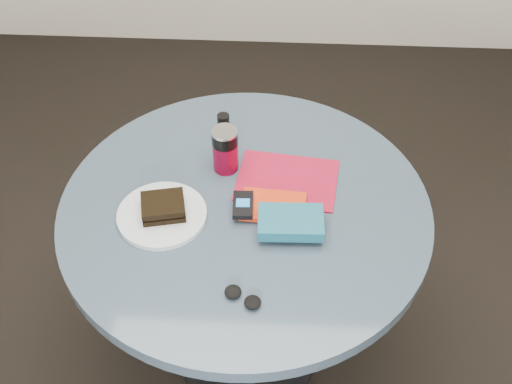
{
  "coord_description": "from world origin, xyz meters",
  "views": [
    {
      "loc": [
        0.09,
        -1.18,
        2.0
      ],
      "look_at": [
        0.03,
        0.0,
        0.8
      ],
      "focal_mm": 45.0,
      "sensor_mm": 36.0,
      "label": 1
    }
  ],
  "objects_px": {
    "sandwich": "(163,207)",
    "pepper_grinder": "(224,126)",
    "plate": "(162,215)",
    "mp3_player": "(243,205)",
    "red_book": "(273,206)",
    "novel": "(291,222)",
    "soda_can": "(225,150)",
    "magazine": "(287,180)",
    "headphones": "(243,297)",
    "table": "(246,244)"
  },
  "relations": [
    {
      "from": "novel",
      "to": "plate",
      "type": "bearing_deg",
      "value": 172.7
    },
    {
      "from": "sandwich",
      "to": "soda_can",
      "type": "distance_m",
      "value": 0.25
    },
    {
      "from": "plate",
      "to": "sandwich",
      "type": "bearing_deg",
      "value": 36.32
    },
    {
      "from": "plate",
      "to": "pepper_grinder",
      "type": "relative_size",
      "value": 2.86
    },
    {
      "from": "sandwich",
      "to": "mp3_player",
      "type": "height_order",
      "value": "sandwich"
    },
    {
      "from": "plate",
      "to": "magazine",
      "type": "xyz_separation_m",
      "value": [
        0.33,
        0.15,
        -0.01
      ]
    },
    {
      "from": "plate",
      "to": "novel",
      "type": "relative_size",
      "value": 1.42
    },
    {
      "from": "novel",
      "to": "red_book",
      "type": "bearing_deg",
      "value": 120.19
    },
    {
      "from": "plate",
      "to": "soda_can",
      "type": "bearing_deg",
      "value": 52.51
    },
    {
      "from": "soda_can",
      "to": "magazine",
      "type": "xyz_separation_m",
      "value": [
        0.17,
        -0.04,
        -0.07
      ]
    },
    {
      "from": "soda_can",
      "to": "headphones",
      "type": "relative_size",
      "value": 1.31
    },
    {
      "from": "mp3_player",
      "to": "red_book",
      "type": "bearing_deg",
      "value": 9.12
    },
    {
      "from": "table",
      "to": "novel",
      "type": "relative_size",
      "value": 6.01
    },
    {
      "from": "red_book",
      "to": "headphones",
      "type": "height_order",
      "value": "headphones"
    },
    {
      "from": "sandwich",
      "to": "pepper_grinder",
      "type": "relative_size",
      "value": 1.55
    },
    {
      "from": "magazine",
      "to": "red_book",
      "type": "xyz_separation_m",
      "value": [
        -0.03,
        -0.11,
        0.01
      ]
    },
    {
      "from": "soda_can",
      "to": "mp3_player",
      "type": "distance_m",
      "value": 0.18
    },
    {
      "from": "table",
      "to": "mp3_player",
      "type": "relative_size",
      "value": 10.56
    },
    {
      "from": "pepper_grinder",
      "to": "mp3_player",
      "type": "distance_m",
      "value": 0.31
    },
    {
      "from": "sandwich",
      "to": "novel",
      "type": "xyz_separation_m",
      "value": [
        0.33,
        -0.04,
        0.0
      ]
    },
    {
      "from": "magazine",
      "to": "novel",
      "type": "bearing_deg",
      "value": -79.46
    },
    {
      "from": "novel",
      "to": "headphones",
      "type": "bearing_deg",
      "value": -117.88
    },
    {
      "from": "plate",
      "to": "table",
      "type": "bearing_deg",
      "value": 14.6
    },
    {
      "from": "magazine",
      "to": "pepper_grinder",
      "type": "bearing_deg",
      "value": 144.24
    },
    {
      "from": "magazine",
      "to": "headphones",
      "type": "bearing_deg",
      "value": -96.34
    },
    {
      "from": "magazine",
      "to": "novel",
      "type": "xyz_separation_m",
      "value": [
        0.01,
        -0.19,
        0.03
      ]
    },
    {
      "from": "sandwich",
      "to": "pepper_grinder",
      "type": "height_order",
      "value": "pepper_grinder"
    },
    {
      "from": "table",
      "to": "magazine",
      "type": "distance_m",
      "value": 0.22
    },
    {
      "from": "pepper_grinder",
      "to": "novel",
      "type": "height_order",
      "value": "pepper_grinder"
    },
    {
      "from": "sandwich",
      "to": "mp3_player",
      "type": "relative_size",
      "value": 1.36
    },
    {
      "from": "soda_can",
      "to": "magazine",
      "type": "bearing_deg",
      "value": -14.22
    },
    {
      "from": "plate",
      "to": "pepper_grinder",
      "type": "distance_m",
      "value": 0.36
    },
    {
      "from": "magazine",
      "to": "novel",
      "type": "relative_size",
      "value": 1.65
    },
    {
      "from": "novel",
      "to": "magazine",
      "type": "bearing_deg",
      "value": 91.78
    },
    {
      "from": "novel",
      "to": "soda_can",
      "type": "bearing_deg",
      "value": 127.1
    },
    {
      "from": "sandwich",
      "to": "red_book",
      "type": "distance_m",
      "value": 0.29
    },
    {
      "from": "plate",
      "to": "novel",
      "type": "xyz_separation_m",
      "value": [
        0.34,
        -0.03,
        0.03
      ]
    },
    {
      "from": "mp3_player",
      "to": "headphones",
      "type": "bearing_deg",
      "value": -86.32
    },
    {
      "from": "red_book",
      "to": "novel",
      "type": "distance_m",
      "value": 0.09
    },
    {
      "from": "table",
      "to": "pepper_grinder",
      "type": "height_order",
      "value": "pepper_grinder"
    },
    {
      "from": "pepper_grinder",
      "to": "plate",
      "type": "bearing_deg",
      "value": -112.15
    },
    {
      "from": "pepper_grinder",
      "to": "headphones",
      "type": "distance_m",
      "value": 0.59
    },
    {
      "from": "soda_can",
      "to": "headphones",
      "type": "bearing_deg",
      "value": -80.17
    },
    {
      "from": "red_book",
      "to": "table",
      "type": "bearing_deg",
      "value": 174.2
    },
    {
      "from": "sandwich",
      "to": "mp3_player",
      "type": "xyz_separation_m",
      "value": [
        0.21,
        0.03,
        -0.01
      ]
    },
    {
      "from": "plate",
      "to": "mp3_player",
      "type": "xyz_separation_m",
      "value": [
        0.21,
        0.03,
        0.02
      ]
    },
    {
      "from": "novel",
      "to": "headphones",
      "type": "distance_m",
      "value": 0.25
    },
    {
      "from": "plate",
      "to": "mp3_player",
      "type": "bearing_deg",
      "value": 7.91
    },
    {
      "from": "novel",
      "to": "mp3_player",
      "type": "height_order",
      "value": "novel"
    },
    {
      "from": "magazine",
      "to": "headphones",
      "type": "distance_m",
      "value": 0.42
    }
  ]
}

